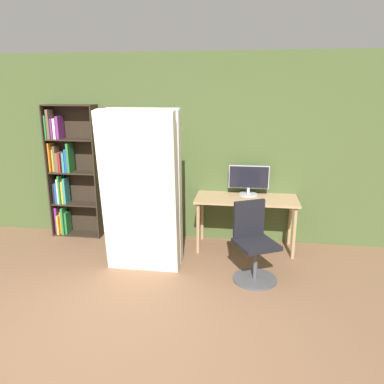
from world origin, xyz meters
The scene contains 8 objects.
ground_plane centered at (0.00, 0.00, 0.00)m, with size 16.00×16.00×0.00m, color brown.
wall_back centered at (0.00, 2.69, 1.35)m, with size 8.00×0.06×2.70m.
desk centered at (1.26, 2.36, 0.65)m, with size 1.40×0.61×0.75m.
monitor centered at (1.28, 2.52, 0.97)m, with size 0.56×0.26×0.42m.
office_chair centered at (1.36, 1.47, 0.38)m, with size 0.59×0.59×0.94m.
bookshelf centered at (-1.41, 2.55, 0.98)m, with size 0.76×0.29×1.99m.
mattress_near centered at (0.00, 1.47, 0.99)m, with size 0.90×0.37×1.99m.
mattress_far centered at (0.00, 1.75, 0.99)m, with size 0.90×0.26×1.99m.
Camera 1 is at (1.22, -2.66, 2.19)m, focal length 35.00 mm.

